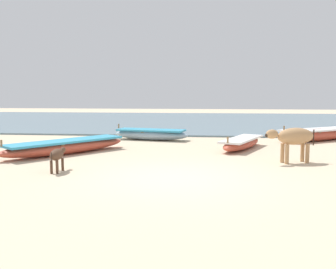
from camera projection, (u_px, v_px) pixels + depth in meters
The scene contains 8 objects.
ground at pixel (173, 178), 9.09m from camera, with size 80.00×80.00×0.00m, color beige.
sea_water at pixel (198, 121), 27.49m from camera, with size 60.00×20.00×0.08m, color slate.
fishing_boat_1 at pixel (317, 134), 16.24m from camera, with size 3.99×3.14×0.71m.
fishing_boat_2 at pixel (242, 143), 13.85m from camera, with size 1.98×3.31×0.59m.
fishing_boat_4 at pixel (66, 146), 12.72m from camera, with size 3.56×4.31×0.66m.
fishing_boat_6 at pixel (151, 134), 16.50m from camera, with size 3.45×1.58×0.66m.
cow_adult_tan at pixel (294, 138), 11.01m from camera, with size 1.54×0.84×1.03m.
calf_near_dark at pixel (57, 155), 9.77m from camera, with size 0.28×0.94×0.60m.
Camera 1 is at (0.85, -8.88, 2.02)m, focal length 40.68 mm.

